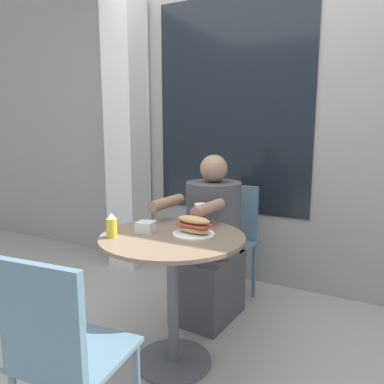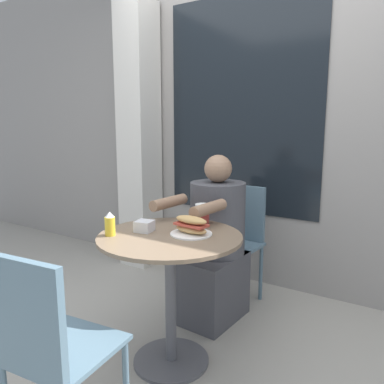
{
  "view_description": "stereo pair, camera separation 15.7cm",
  "coord_description": "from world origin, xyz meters",
  "px_view_note": "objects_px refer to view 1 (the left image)",
  "views": [
    {
      "loc": [
        1.0,
        -1.63,
        1.31
      ],
      "look_at": [
        0.0,
        0.22,
        0.94
      ],
      "focal_mm": 35.0,
      "sensor_mm": 36.0,
      "label": 1
    },
    {
      "loc": [
        1.13,
        -1.55,
        1.31
      ],
      "look_at": [
        0.0,
        0.22,
        0.94
      ],
      "focal_mm": 35.0,
      "sensor_mm": 36.0,
      "label": 2
    }
  ],
  "objects_px": {
    "seated_diner": "(210,249)",
    "condiment_bottle": "(112,226)",
    "sandwich_on_plate": "(194,227)",
    "cafe_table": "(173,270)",
    "diner_chair": "(231,231)",
    "drink_cup": "(201,213)",
    "empty_chair_across": "(60,347)"
  },
  "relations": [
    {
      "from": "seated_diner",
      "to": "condiment_bottle",
      "type": "distance_m",
      "value": 0.85
    },
    {
      "from": "sandwich_on_plate",
      "to": "condiment_bottle",
      "type": "relative_size",
      "value": 1.75
    },
    {
      "from": "cafe_table",
      "to": "condiment_bottle",
      "type": "relative_size",
      "value": 6.02
    },
    {
      "from": "diner_chair",
      "to": "seated_diner",
      "type": "relative_size",
      "value": 0.77
    },
    {
      "from": "diner_chair",
      "to": "drink_cup",
      "type": "bearing_deg",
      "value": 99.03
    },
    {
      "from": "seated_diner",
      "to": "drink_cup",
      "type": "bearing_deg",
      "value": 107.67
    },
    {
      "from": "condiment_bottle",
      "to": "empty_chair_across",
      "type": "bearing_deg",
      "value": -67.28
    },
    {
      "from": "empty_chair_across",
      "to": "condiment_bottle",
      "type": "xyz_separation_m",
      "value": [
        -0.25,
        0.59,
        0.28
      ]
    },
    {
      "from": "diner_chair",
      "to": "sandwich_on_plate",
      "type": "xyz_separation_m",
      "value": [
        0.14,
        -0.86,
        0.26
      ]
    },
    {
      "from": "cafe_table",
      "to": "diner_chair",
      "type": "height_order",
      "value": "diner_chair"
    },
    {
      "from": "drink_cup",
      "to": "condiment_bottle",
      "type": "bearing_deg",
      "value": -119.12
    },
    {
      "from": "sandwich_on_plate",
      "to": "empty_chair_across",
      "type": "bearing_deg",
      "value": -96.97
    },
    {
      "from": "empty_chair_across",
      "to": "drink_cup",
      "type": "bearing_deg",
      "value": 82.36
    },
    {
      "from": "seated_diner",
      "to": "empty_chair_across",
      "type": "bearing_deg",
      "value": 95.36
    },
    {
      "from": "diner_chair",
      "to": "condiment_bottle",
      "type": "height_order",
      "value": "same"
    },
    {
      "from": "seated_diner",
      "to": "empty_chair_across",
      "type": "distance_m",
      "value": 1.36
    },
    {
      "from": "diner_chair",
      "to": "seated_diner",
      "type": "distance_m",
      "value": 0.35
    },
    {
      "from": "empty_chair_across",
      "to": "sandwich_on_plate",
      "type": "bearing_deg",
      "value": 76.71
    },
    {
      "from": "diner_chair",
      "to": "sandwich_on_plate",
      "type": "height_order",
      "value": "diner_chair"
    },
    {
      "from": "cafe_table",
      "to": "sandwich_on_plate",
      "type": "distance_m",
      "value": 0.26
    },
    {
      "from": "cafe_table",
      "to": "diner_chair",
      "type": "bearing_deg",
      "value": 92.87
    },
    {
      "from": "sandwich_on_plate",
      "to": "cafe_table",
      "type": "bearing_deg",
      "value": -142.52
    },
    {
      "from": "drink_cup",
      "to": "seated_diner",
      "type": "bearing_deg",
      "value": 104.09
    },
    {
      "from": "cafe_table",
      "to": "drink_cup",
      "type": "relative_size",
      "value": 6.77
    },
    {
      "from": "empty_chair_across",
      "to": "cafe_table",
      "type": "bearing_deg",
      "value": 82.74
    },
    {
      "from": "drink_cup",
      "to": "condiment_bottle",
      "type": "height_order",
      "value": "condiment_bottle"
    },
    {
      "from": "diner_chair",
      "to": "sandwich_on_plate",
      "type": "bearing_deg",
      "value": 102.57
    },
    {
      "from": "diner_chair",
      "to": "seated_diner",
      "type": "bearing_deg",
      "value": 92.23
    },
    {
      "from": "seated_diner",
      "to": "condiment_bottle",
      "type": "xyz_separation_m",
      "value": [
        -0.21,
        -0.76,
        0.32
      ]
    },
    {
      "from": "diner_chair",
      "to": "empty_chair_across",
      "type": "xyz_separation_m",
      "value": [
        0.03,
        -1.71,
        0.0
      ]
    },
    {
      "from": "sandwich_on_plate",
      "to": "condiment_bottle",
      "type": "height_order",
      "value": "condiment_bottle"
    },
    {
      "from": "diner_chair",
      "to": "empty_chair_across",
      "type": "bearing_deg",
      "value": 94.72
    }
  ]
}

